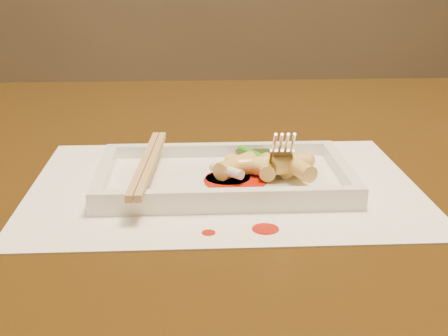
{
  "coord_description": "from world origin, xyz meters",
  "views": [
    {
      "loc": [
        0.06,
        -0.74,
        0.98
      ],
      "look_at": [
        0.09,
        -0.13,
        0.77
      ],
      "focal_mm": 50.0,
      "sensor_mm": 36.0,
      "label": 1
    }
  ],
  "objects": [
    {
      "name": "chopstick_b",
      "position": [
        0.02,
        -0.13,
        0.78
      ],
      "size": [
        0.02,
        0.2,
        0.01
      ],
      "primitive_type": "cube",
      "rotation": [
        0.0,
        0.0,
        -0.07
      ],
      "color": "tan",
      "rests_on": "plate_rim_near"
    },
    {
      "name": "plate_rim_right",
      "position": [
        0.21,
        -0.13,
        0.77
      ],
      "size": [
        0.01,
        0.14,
        0.01
      ],
      "primitive_type": "cube",
      "color": "white",
      "rests_on": "plate_base"
    },
    {
      "name": "chopstick_a",
      "position": [
        0.01,
        -0.13,
        0.78
      ],
      "size": [
        0.02,
        0.2,
        0.01
      ],
      "primitive_type": "cube",
      "rotation": [
        0.0,
        0.0,
        -0.07
      ],
      "color": "tan",
      "rests_on": "plate_rim_near"
    },
    {
      "name": "rice_cake_0",
      "position": [
        0.1,
        -0.12,
        0.77
      ],
      "size": [
        0.05,
        0.05,
        0.02
      ],
      "primitive_type": "cylinder",
      "rotation": [
        1.57,
        0.0,
        2.4
      ],
      "color": "#E9D46C",
      "rests_on": "plate_base"
    },
    {
      "name": "plate_rim_left",
      "position": [
        -0.03,
        -0.13,
        0.77
      ],
      "size": [
        0.01,
        0.14,
        0.01
      ],
      "primitive_type": "cube",
      "color": "white",
      "rests_on": "plate_base"
    },
    {
      "name": "plate_rim_near",
      "position": [
        0.09,
        -0.2,
        0.77
      ],
      "size": [
        0.26,
        0.01,
        0.01
      ],
      "primitive_type": "cube",
      "color": "white",
      "rests_on": "plate_base"
    },
    {
      "name": "rice_cake_4",
      "position": [
        0.17,
        -0.12,
        0.77
      ],
      "size": [
        0.04,
        0.05,
        0.02
      ],
      "primitive_type": "cylinder",
      "rotation": [
        1.57,
        0.0,
        2.43
      ],
      "color": "#E9D46C",
      "rests_on": "plate_base"
    },
    {
      "name": "rice_cake_1",
      "position": [
        0.12,
        -0.12,
        0.77
      ],
      "size": [
        0.05,
        0.04,
        0.02
      ],
      "primitive_type": "cylinder",
      "rotation": [
        1.57,
        0.0,
        0.98
      ],
      "color": "#E9D46C",
      "rests_on": "plate_base"
    },
    {
      "name": "rice_cake_3",
      "position": [
        0.13,
        -0.13,
        0.77
      ],
      "size": [
        0.02,
        0.05,
        0.02
      ],
      "primitive_type": "cylinder",
      "rotation": [
        1.57,
        0.0,
        3.04
      ],
      "color": "#E9D46C",
      "rests_on": "plate_base"
    },
    {
      "name": "placemat",
      "position": [
        0.09,
        -0.13,
        0.75
      ],
      "size": [
        0.4,
        0.3,
        0.0
      ],
      "primitive_type": "cube",
      "color": "white",
      "rests_on": "table"
    },
    {
      "name": "rice_cake_5",
      "position": [
        0.16,
        -0.14,
        0.78
      ],
      "size": [
        0.04,
        0.03,
        0.02
      ],
      "primitive_type": "cylinder",
      "rotation": [
        1.57,
        0.0,
        1.81
      ],
      "color": "#E9D46C",
      "rests_on": "plate_base"
    },
    {
      "name": "sauce_splatter_b",
      "position": [
        0.07,
        -0.25,
        0.75
      ],
      "size": [
        0.01,
        0.01,
        0.0
      ],
      "primitive_type": "cylinder",
      "color": "#A91404",
      "rests_on": "placemat"
    },
    {
      "name": "fork",
      "position": [
        0.16,
        -0.11,
        0.83
      ],
      "size": [
        0.09,
        0.1,
        0.14
      ],
      "primitive_type": null,
      "color": "silver",
      "rests_on": "plate_base"
    },
    {
      "name": "scallion_green",
      "position": [
        0.13,
        -0.11,
        0.77
      ],
      "size": [
        0.05,
        0.08,
        0.01
      ],
      "primitive_type": "cylinder",
      "rotation": [
        1.57,
        0.0,
        0.49
      ],
      "color": "#268B16",
      "rests_on": "plate_base"
    },
    {
      "name": "scallion_white",
      "position": [
        0.09,
        -0.14,
        0.77
      ],
      "size": [
        0.04,
        0.04,
        0.01
      ],
      "primitive_type": "cylinder",
      "rotation": [
        1.57,
        0.0,
        0.77
      ],
      "color": "#EAEACC",
      "rests_on": "plate_base"
    },
    {
      "name": "plate_base",
      "position": [
        0.09,
        -0.13,
        0.76
      ],
      "size": [
        0.26,
        0.16,
        0.01
      ],
      "primitive_type": "cube",
      "color": "white",
      "rests_on": "placemat"
    },
    {
      "name": "table",
      "position": [
        0.0,
        0.0,
        0.65
      ],
      "size": [
        1.4,
        0.9,
        0.75
      ],
      "color": "black",
      "rests_on": "ground"
    },
    {
      "name": "veg_piece",
      "position": [
        0.12,
        -0.09,
        0.77
      ],
      "size": [
        0.04,
        0.03,
        0.01
      ],
      "primitive_type": "cube",
      "rotation": [
        0.0,
        0.0,
        0.04
      ],
      "color": "black",
      "rests_on": "plate_base"
    },
    {
      "name": "sauce_blob_0",
      "position": [
        0.09,
        -0.13,
        0.76
      ],
      "size": [
        0.05,
        0.05,
        0.0
      ],
      "primitive_type": "cylinder",
      "color": "#A91404",
      "rests_on": "plate_base"
    },
    {
      "name": "rice_cake_6",
      "position": [
        0.12,
        -0.12,
        0.77
      ],
      "size": [
        0.04,
        0.02,
        0.02
      ],
      "primitive_type": "cylinder",
      "rotation": [
        1.57,
        0.0,
        1.7
      ],
      "color": "#E9D46C",
      "rests_on": "plate_base"
    },
    {
      "name": "rice_cake_2",
      "position": [
        0.16,
        -0.15,
        0.78
      ],
      "size": [
        0.04,
        0.05,
        0.02
      ],
      "primitive_type": "cylinder",
      "rotation": [
        1.57,
        0.0,
        0.39
      ],
      "color": "#E9D46C",
      "rests_on": "plate_base"
    },
    {
      "name": "plate_rim_far",
      "position": [
        0.09,
        -0.05,
        0.77
      ],
      "size": [
        0.26,
        0.01,
        0.01
      ],
      "primitive_type": "cube",
      "color": "white",
      "rests_on": "plate_base"
    },
    {
      "name": "sauce_splatter_a",
      "position": [
        0.12,
        -0.24,
        0.75
      ],
      "size": [
        0.02,
        0.02,
        0.0
      ],
      "primitive_type": "cylinder",
      "color": "#A91404",
      "rests_on": "placemat"
    },
    {
      "name": "sauce_blob_1",
      "position": [
        0.1,
        -0.14,
        0.76
      ],
      "size": [
        0.07,
        0.07,
        0.0
      ],
      "primitive_type": "cylinder",
      "color": "#A91404",
      "rests_on": "plate_base"
    }
  ]
}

